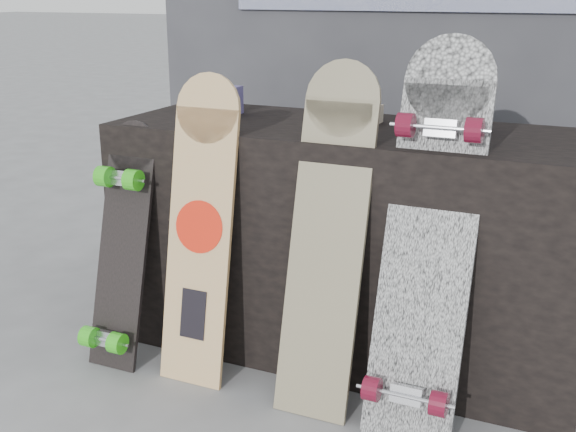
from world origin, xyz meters
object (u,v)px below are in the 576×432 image
at_px(vendor_table, 348,241).
at_px(longboard_geisha, 201,222).
at_px(longboard_celtic, 329,229).
at_px(skateboard_dark, 120,244).
at_px(longboard_cascadia, 430,232).

height_order(vendor_table, longboard_geisha, longboard_geisha).
bearing_deg(longboard_celtic, longboard_geisha, -177.58).
relative_size(longboard_celtic, skateboard_dark, 1.28).
xyz_separation_m(longboard_geisha, skateboard_dark, (-0.30, -0.03, -0.11)).
xyz_separation_m(vendor_table, longboard_cascadia, (0.35, -0.32, 0.18)).
bearing_deg(longboard_geisha, longboard_cascadia, 3.01).
xyz_separation_m(vendor_table, longboard_geisha, (-0.38, -0.36, 0.12)).
bearing_deg(longboard_cascadia, vendor_table, 137.78).
xyz_separation_m(longboard_celtic, longboard_cascadia, (0.30, 0.02, 0.03)).
distance_m(vendor_table, skateboard_dark, 0.78).
xyz_separation_m(longboard_celtic, skateboard_dark, (-0.73, -0.05, -0.14)).
height_order(longboard_celtic, skateboard_dark, longboard_celtic).
bearing_deg(vendor_table, skateboard_dark, -149.95).
height_order(vendor_table, skateboard_dark, skateboard_dark).
distance_m(longboard_cascadia, skateboard_dark, 1.04).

